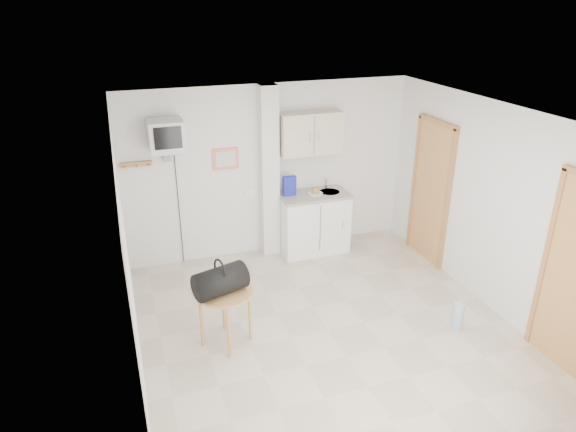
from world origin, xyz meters
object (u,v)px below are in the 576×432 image
object	(u,v)px
crt_television	(166,137)
water_bottle	(458,316)
round_table	(225,298)
duffel_bag	(220,281)

from	to	relation	value
crt_television	water_bottle	world-z (taller)	crt_television
crt_television	water_bottle	size ratio (longest dim) A/B	5.68
crt_television	round_table	distance (m)	2.32
crt_television	water_bottle	distance (m)	4.19
duffel_bag	water_bottle	world-z (taller)	duffel_bag
crt_television	duffel_bag	xyz separation A→B (m)	(0.24, -1.90, -1.11)
crt_television	duffel_bag	world-z (taller)	crt_television
duffel_bag	water_bottle	bearing A→B (deg)	-29.89
water_bottle	duffel_bag	bearing A→B (deg)	167.77
duffel_bag	water_bottle	xyz separation A→B (m)	(2.65, -0.57, -0.66)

